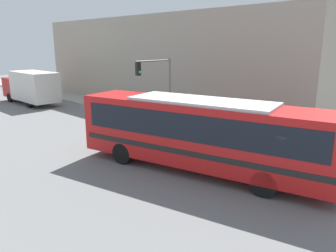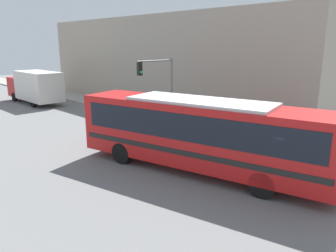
% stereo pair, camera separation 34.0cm
% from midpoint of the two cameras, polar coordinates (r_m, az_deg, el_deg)
% --- Properties ---
extents(ground_plane, '(120.00, 120.00, 0.00)m').
position_cam_midpoint_polar(ground_plane, '(14.50, 16.90, -9.71)').
color(ground_plane, slate).
extents(sidewalk, '(3.22, 70.00, 0.15)m').
position_cam_midpoint_polar(sidewalk, '(32.15, -10.09, 3.78)').
color(sidewalk, gray).
rests_on(sidewalk, ground_plane).
extents(building_facade, '(6.00, 31.26, 8.19)m').
position_cam_midpoint_polar(building_facade, '(32.06, 0.03, 11.20)').
color(building_facade, '#9E9384').
rests_on(building_facade, ground_plane).
extents(city_bus, '(4.96, 12.06, 3.34)m').
position_cam_midpoint_polar(city_bus, '(14.71, 6.15, -0.82)').
color(city_bus, red).
rests_on(city_bus, ground_plane).
extents(delivery_truck, '(2.48, 7.85, 3.16)m').
position_cam_midpoint_polar(delivery_truck, '(34.69, -21.89, 6.47)').
color(delivery_truck, silver).
rests_on(delivery_truck, ground_plane).
extents(fire_hydrant, '(0.22, 0.29, 0.70)m').
position_cam_midpoint_polar(fire_hydrant, '(20.94, 11.59, -0.60)').
color(fire_hydrant, gold).
rests_on(fire_hydrant, sidewalk).
extents(traffic_light_pole, '(3.28, 0.35, 4.59)m').
position_cam_midpoint_polar(traffic_light_pole, '(23.12, -1.07, 8.21)').
color(traffic_light_pole, slate).
rests_on(traffic_light_pole, sidewalk).
extents(parking_meter, '(0.14, 0.14, 1.34)m').
position_cam_midpoint_polar(parking_meter, '(22.86, 4.39, 2.30)').
color(parking_meter, slate).
rests_on(parking_meter, sidewalk).
extents(pedestrian_near_corner, '(0.34, 0.34, 1.65)m').
position_cam_midpoint_polar(pedestrian_near_corner, '(20.79, 17.12, 0.33)').
color(pedestrian_near_corner, slate).
rests_on(pedestrian_near_corner, sidewalk).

